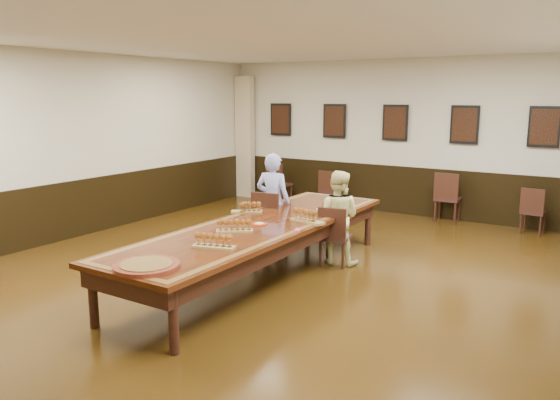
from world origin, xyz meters
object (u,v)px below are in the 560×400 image
Objects in this scene: chair_woman at (335,235)px; carved_platter at (147,266)px; spare_chair_b at (331,190)px; person_woman at (337,217)px; chair_man at (270,221)px; spare_chair_a at (280,183)px; spare_chair_d at (534,211)px; spare_chair_c at (448,197)px; conference_table at (260,234)px; person_man at (273,202)px.

chair_woman is 1.08× the size of carved_platter.
person_woman is (1.86, -3.43, 0.26)m from spare_chair_b.
chair_man reaches higher than spare_chair_a.
chair_woman is 4.18m from spare_chair_d.
spare_chair_c is (3.77, 0.22, 0.02)m from spare_chair_a.
chair_man is at bearing 124.91° from spare_chair_a.
chair_man is at bearing 117.24° from conference_table.
spare_chair_b is 6.92m from carved_platter.
chair_man is 0.71× the size of person_woman.
spare_chair_a is at bearing -68.18° from person_man.
spare_chair_c is 1.57m from spare_chair_d.
spare_chair_a is 3.78m from spare_chair_c.
person_man is at bearing -19.27° from chair_woman.
chair_woman is 4.68m from spare_chair_a.
person_woman is (-2.20, -3.47, 0.27)m from spare_chair_d.
spare_chair_a is 5.18m from conference_table.
person_man is (0.66, -3.33, 0.35)m from spare_chair_b.
chair_man is at bearing -10.07° from person_woman.
chair_woman is 1.27m from person_man.
person_man is (-1.21, 0.20, 0.34)m from chair_woman.
spare_chair_c is at bearing 75.54° from conference_table.
spare_chair_b is 1.02× the size of spare_chair_d.
chair_man is 1.03× the size of spare_chair_a.
person_man is (1.94, -3.26, 0.31)m from spare_chair_a.
person_man reaches higher than spare_chair_d.
chair_man is 1.20m from chair_woman.
spare_chair_d reaches higher than carved_platter.
spare_chair_c is 1.17× the size of spare_chair_d.
spare_chair_c is at bearing 0.33° from spare_chair_d.
spare_chair_a is 1.11× the size of spare_chair_b.
person_man is 1.13× the size of person_woman.
spare_chair_a reaches higher than spare_chair_b.
spare_chair_d is 0.61× the size of person_woman.
spare_chair_a is 0.19× the size of conference_table.
person_woman is 3.37m from carved_platter.
spare_chair_c is 3.94m from person_man.
chair_man reaches higher than spare_chair_d.
spare_chair_c is at bearing 80.91° from carved_platter.
spare_chair_d is 0.54× the size of person_man.
person_woman is at bearing 62.82° from conference_table.
carved_platter is at bearing 116.38° from spare_chair_a.
carved_platter is at bearing 92.87° from person_man.
person_man reaches higher than carved_platter.
carved_platter is (0.11, -2.19, 0.16)m from conference_table.
chair_man is 1.30m from conference_table.
chair_woman reaches higher than spare_chair_b.
chair_man is 1.11× the size of chair_woman.
spare_chair_b is at bearing 105.51° from conference_table.
person_woman is at bearing 77.22° from spare_chair_c.
spare_chair_d is (1.57, -0.12, -0.07)m from spare_chair_c.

